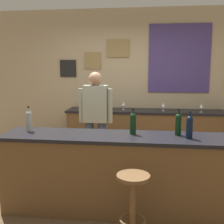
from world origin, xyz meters
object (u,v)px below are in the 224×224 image
at_px(wine_bottle_b, 133,123).
at_px(wine_glass_a, 124,104).
at_px(wine_bottle_d, 189,126).
at_px(wine_glass_b, 163,105).
at_px(bartender, 96,117).
at_px(wine_bottle_a, 29,120).
at_px(wine_bottle_c, 178,123).
at_px(wine_glass_c, 201,106).
at_px(bar_stool, 133,197).

bearing_deg(wine_bottle_b, wine_glass_a, 98.06).
relative_size(wine_bottle_d, wine_glass_b, 1.97).
relative_size(wine_bottle_b, wine_bottle_d, 1.00).
distance_m(bartender, wine_bottle_a, 1.17).
xyz_separation_m(wine_bottle_a, wine_glass_b, (1.71, 1.96, -0.05)).
relative_size(bartender, wine_bottle_c, 5.29).
height_order(bartender, wine_bottle_d, bartender).
xyz_separation_m(wine_bottle_b, wine_glass_a, (-0.28, 2.00, -0.05)).
bearing_deg(wine_bottle_c, wine_glass_c, 72.21).
bearing_deg(bar_stool, wine_glass_c, 67.05).
height_order(bartender, bar_stool, bartender).
height_order(wine_bottle_c, wine_glass_c, wine_bottle_c).
xyz_separation_m(wine_bottle_c, wine_glass_b, (-0.07, 1.93, -0.05)).
bearing_deg(bar_stool, wine_glass_a, 97.01).
relative_size(wine_glass_b, wine_glass_c, 1.00).
bearing_deg(wine_glass_a, bartender, -108.04).
bearing_deg(bartender, wine_bottle_d, -41.13).
relative_size(wine_bottle_a, wine_bottle_c, 1.00).
height_order(bartender, wine_bottle_c, bartender).
distance_m(wine_bottle_d, wine_glass_c, 2.05).
height_order(bartender, wine_glass_a, bartender).
relative_size(bartender, wine_bottle_b, 5.29).
bearing_deg(wine_bottle_d, bartender, 138.87).
xyz_separation_m(wine_glass_a, wine_glass_b, (0.73, -0.05, 0.00)).
xyz_separation_m(bar_stool, wine_bottle_d, (0.58, 0.53, 0.60)).
height_order(bar_stool, wine_glass_a, wine_glass_a).
relative_size(bar_stool, wine_bottle_d, 2.22).
distance_m(wine_bottle_c, wine_glass_b, 1.93).
distance_m(wine_bottle_b, wine_bottle_c, 0.52).
bearing_deg(wine_bottle_d, wine_glass_c, 76.20).
height_order(wine_bottle_d, wine_glass_c, wine_bottle_d).
distance_m(bartender, wine_bottle_b, 1.16).
distance_m(bartender, wine_glass_a, 1.09).
bearing_deg(bar_stool, wine_bottle_d, 42.50).
bearing_deg(bar_stool, wine_bottle_a, 153.82).
xyz_separation_m(wine_bottle_d, wine_glass_a, (-0.90, 2.12, -0.05)).
bearing_deg(wine_glass_b, wine_bottle_c, -88.02).
xyz_separation_m(bar_stool, wine_bottle_a, (-1.30, 0.64, 0.60)).
xyz_separation_m(bartender, wine_glass_a, (0.34, 1.04, 0.07)).
distance_m(wine_bottle_b, wine_bottle_d, 0.63).
distance_m(wine_bottle_c, wine_bottle_d, 0.17).
height_order(bar_stool, wine_bottle_a, wine_bottle_a).
xyz_separation_m(wine_bottle_c, wine_bottle_d, (0.11, -0.14, 0.00)).
xyz_separation_m(wine_bottle_a, wine_glass_c, (2.37, 1.88, -0.05)).
xyz_separation_m(bartender, wine_bottle_c, (1.14, -0.95, 0.12)).
xyz_separation_m(wine_bottle_b, wine_bottle_c, (0.51, 0.02, 0.00)).
distance_m(bar_stool, wine_glass_a, 2.72).
relative_size(wine_bottle_a, wine_glass_c, 1.97).
distance_m(wine_bottle_b, wine_glass_a, 2.02).
distance_m(wine_bottle_c, wine_glass_a, 2.14).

